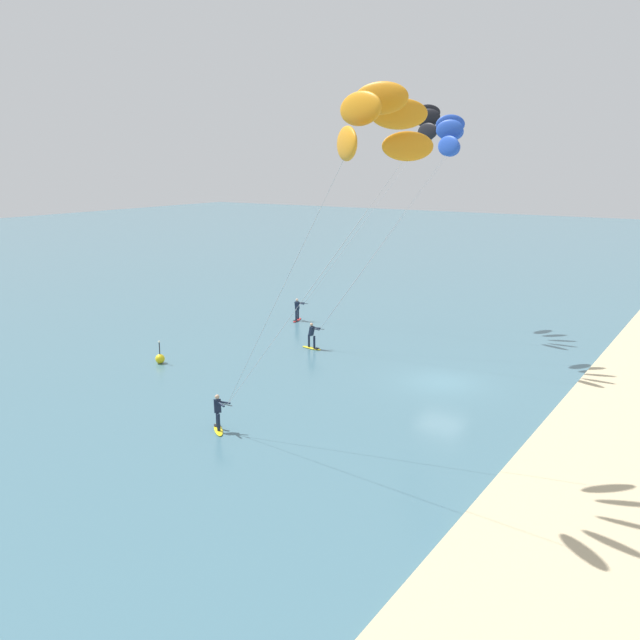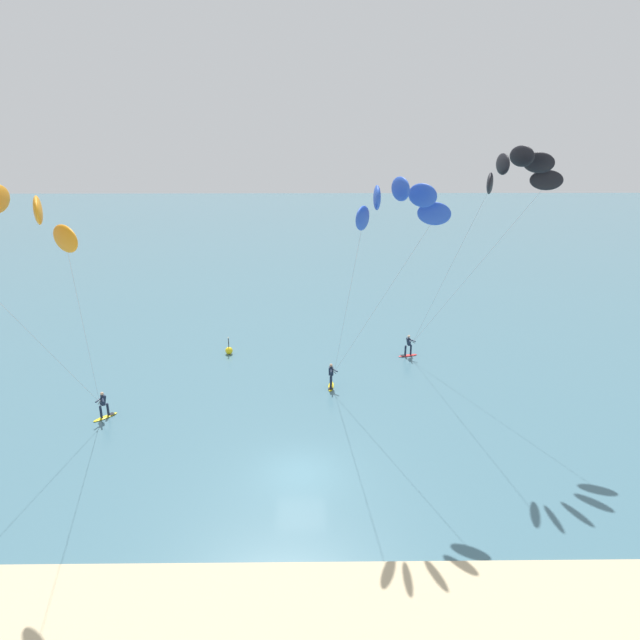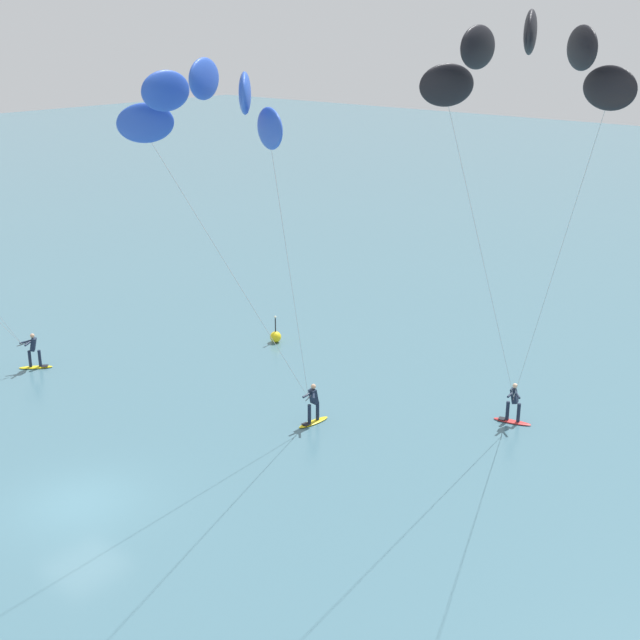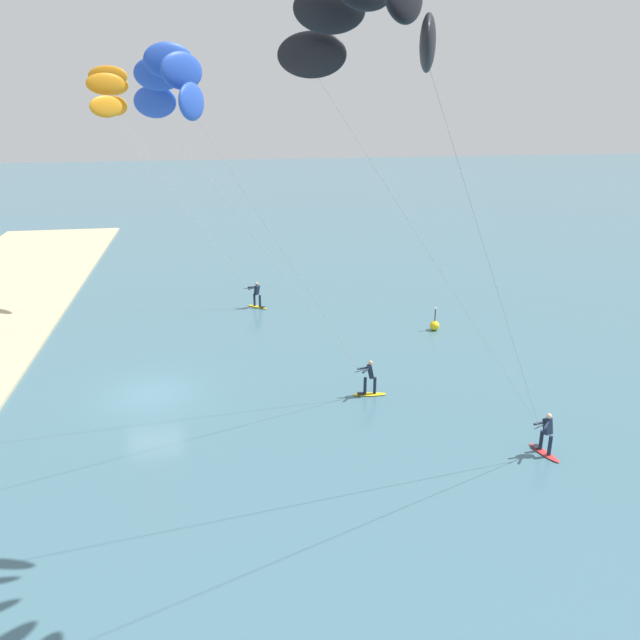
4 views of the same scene
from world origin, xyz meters
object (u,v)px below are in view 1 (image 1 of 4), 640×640
at_px(kitesurfer_nearshore, 373,136).
at_px(kitesurfer_far_out, 421,131).
at_px(marker_buoy, 160,358).
at_px(kitesurfer_mid_water, 443,146).

height_order(kitesurfer_nearshore, kitesurfer_far_out, kitesurfer_far_out).
relative_size(kitesurfer_far_out, marker_buoy, 11.18).
bearing_deg(kitesurfer_mid_water, kitesurfer_far_out, 33.27).
bearing_deg(kitesurfer_mid_water, marker_buoy, 128.29).
xyz_separation_m(kitesurfer_nearshore, marker_buoy, (5.75, 17.14, -12.23)).
relative_size(kitesurfer_nearshore, kitesurfer_far_out, 0.93).
relative_size(kitesurfer_nearshore, kitesurfer_mid_water, 1.01).
height_order(kitesurfer_nearshore, kitesurfer_mid_water, kitesurfer_nearshore).
bearing_deg(marker_buoy, kitesurfer_far_out, -26.03).
relative_size(kitesurfer_mid_water, kitesurfer_far_out, 0.92).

